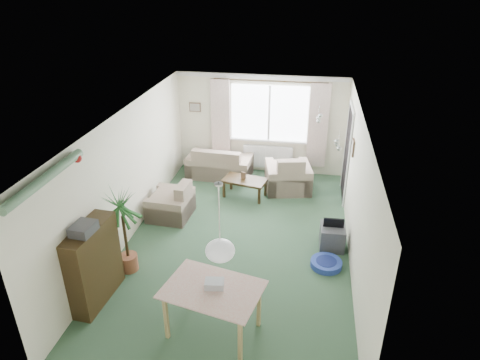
% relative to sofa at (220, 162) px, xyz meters
% --- Properties ---
extents(ground, '(6.50, 6.50, 0.00)m').
position_rel_sofa_xyz_m(ground, '(0.92, -2.75, -0.38)').
color(ground, '#2F4F36').
extents(window, '(1.80, 0.03, 1.30)m').
position_rel_sofa_xyz_m(window, '(1.12, 0.48, 1.12)').
color(window, white).
extents(curtain_rod, '(2.60, 0.03, 0.03)m').
position_rel_sofa_xyz_m(curtain_rod, '(1.12, 0.40, 1.89)').
color(curtain_rod, black).
extents(curtain_left, '(0.45, 0.08, 2.00)m').
position_rel_sofa_xyz_m(curtain_left, '(-0.03, 0.38, 0.89)').
color(curtain_left, beige).
extents(curtain_right, '(0.45, 0.08, 2.00)m').
position_rel_sofa_xyz_m(curtain_right, '(2.27, 0.38, 0.89)').
color(curtain_right, beige).
extents(radiator, '(1.20, 0.10, 0.55)m').
position_rel_sofa_xyz_m(radiator, '(1.12, 0.44, 0.02)').
color(radiator, white).
extents(doorway, '(0.03, 0.95, 2.00)m').
position_rel_sofa_xyz_m(doorway, '(2.90, -0.55, 0.62)').
color(doorway, black).
extents(pendant_lamp, '(0.36, 0.36, 0.36)m').
position_rel_sofa_xyz_m(pendant_lamp, '(1.12, -5.05, 1.10)').
color(pendant_lamp, white).
extents(tinsel_garland, '(1.60, 1.60, 0.12)m').
position_rel_sofa_xyz_m(tinsel_garland, '(-1.00, -5.05, 1.90)').
color(tinsel_garland, '#196626').
extents(bauble_cluster_a, '(0.20, 0.20, 0.20)m').
position_rel_sofa_xyz_m(bauble_cluster_a, '(2.22, -1.85, 1.84)').
color(bauble_cluster_a, silver).
extents(bauble_cluster_b, '(0.20, 0.20, 0.20)m').
position_rel_sofa_xyz_m(bauble_cluster_b, '(2.52, -3.05, 1.84)').
color(bauble_cluster_b, silver).
extents(wall_picture_back, '(0.28, 0.03, 0.22)m').
position_rel_sofa_xyz_m(wall_picture_back, '(-0.68, 0.48, 1.17)').
color(wall_picture_back, brown).
extents(wall_picture_right, '(0.03, 0.24, 0.30)m').
position_rel_sofa_xyz_m(wall_picture_right, '(2.90, -1.55, 1.17)').
color(wall_picture_right, brown).
extents(sofa, '(1.56, 0.88, 0.76)m').
position_rel_sofa_xyz_m(sofa, '(0.00, 0.00, 0.00)').
color(sofa, beige).
rests_on(sofa, ground).
extents(armchair_corner, '(1.14, 1.10, 0.87)m').
position_rel_sofa_xyz_m(armchair_corner, '(1.67, -0.42, 0.06)').
color(armchair_corner, '#B9AE8B').
rests_on(armchair_corner, ground).
extents(armchair_left, '(0.85, 0.89, 0.75)m').
position_rel_sofa_xyz_m(armchair_left, '(-0.58, -2.02, -0.00)').
color(armchair_left, beige).
rests_on(armchair_left, ground).
extents(coffee_table, '(1.01, 0.70, 0.42)m').
position_rel_sofa_xyz_m(coffee_table, '(0.76, -0.93, -0.17)').
color(coffee_table, black).
rests_on(coffee_table, ground).
extents(photo_frame, '(0.12, 0.06, 0.16)m').
position_rel_sofa_xyz_m(photo_frame, '(0.73, -0.91, 0.12)').
color(photo_frame, brown).
rests_on(photo_frame, coffee_table).
extents(bookshelf, '(0.42, 1.05, 1.26)m').
position_rel_sofa_xyz_m(bookshelf, '(-0.92, -4.54, 0.25)').
color(bookshelf, black).
rests_on(bookshelf, ground).
extents(hifi_box, '(0.31, 0.37, 0.14)m').
position_rel_sofa_xyz_m(hifi_box, '(-0.89, -4.66, 0.95)').
color(hifi_box, '#3A393E').
rests_on(hifi_box, bookshelf).
extents(houseplant, '(0.72, 0.72, 1.51)m').
position_rel_sofa_xyz_m(houseplant, '(-0.73, -3.80, 0.38)').
color(houseplant, '#295D20').
rests_on(houseplant, ground).
extents(dining_table, '(1.31, 1.02, 0.73)m').
position_rel_sofa_xyz_m(dining_table, '(0.97, -4.90, -0.01)').
color(dining_table, tan).
rests_on(dining_table, ground).
extents(gift_box, '(0.27, 0.21, 0.12)m').
position_rel_sofa_xyz_m(gift_box, '(0.98, -4.86, 0.41)').
color(gift_box, silver).
rests_on(gift_box, dining_table).
extents(tv_cube, '(0.45, 0.49, 0.43)m').
position_rel_sofa_xyz_m(tv_cube, '(2.62, -2.58, -0.16)').
color(tv_cube, '#38383D').
rests_on(tv_cube, ground).
extents(pet_bed, '(0.65, 0.65, 0.11)m').
position_rel_sofa_xyz_m(pet_bed, '(2.52, -3.17, -0.33)').
color(pet_bed, navy).
rests_on(pet_bed, ground).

